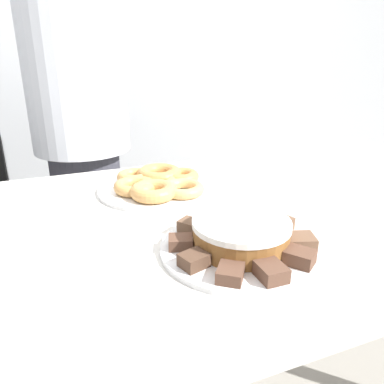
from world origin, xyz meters
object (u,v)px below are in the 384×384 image
at_px(person_standing, 82,138).
at_px(plate_cake, 240,248).
at_px(frosted_cake, 241,233).
at_px(plate_donuts, 158,188).

bearing_deg(person_standing, plate_cake, -79.37).
bearing_deg(plate_cake, frosted_cake, 0.00).
bearing_deg(plate_donuts, frosted_cake, -82.38).
bearing_deg(plate_cake, person_standing, 100.63).
xyz_separation_m(person_standing, plate_donuts, (0.14, -0.65, -0.02)).
xyz_separation_m(person_standing, frosted_cake, (0.20, -1.04, 0.01)).
distance_m(person_standing, plate_donuts, 0.66).
bearing_deg(person_standing, plate_donuts, -77.55).
height_order(person_standing, plate_donuts, person_standing).
bearing_deg(plate_cake, plate_donuts, 97.62).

